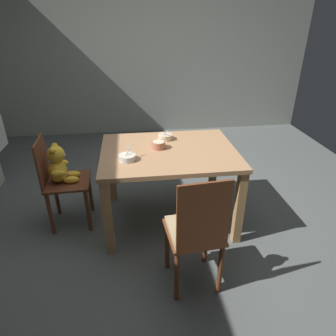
{
  "coord_description": "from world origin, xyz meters",
  "views": [
    {
      "loc": [
        -0.31,
        -2.39,
        1.8
      ],
      "look_at": [
        0.0,
        0.05,
        0.53
      ],
      "focal_mm": 31.8,
      "sensor_mm": 36.0,
      "label": 1
    }
  ],
  "objects_px": {
    "dining_table": "(169,161)",
    "porridge_bowl_terracotta_center": "(158,145)",
    "teddy_chair_near_front": "(196,225)",
    "porridge_bowl_cream_far_center": "(165,137)",
    "teddy_chair_near_left": "(60,172)",
    "porridge_bowl_white_near_left": "(127,157)"
  },
  "relations": [
    {
      "from": "dining_table",
      "to": "porridge_bowl_terracotta_center",
      "type": "xyz_separation_m",
      "value": [
        -0.09,
        0.05,
        0.14
      ]
    },
    {
      "from": "dining_table",
      "to": "teddy_chair_near_front",
      "type": "relative_size",
      "value": 1.26
    },
    {
      "from": "dining_table",
      "to": "porridge_bowl_cream_far_center",
      "type": "distance_m",
      "value": 0.29
    },
    {
      "from": "dining_table",
      "to": "teddy_chair_near_left",
      "type": "relative_size",
      "value": 1.37
    },
    {
      "from": "dining_table",
      "to": "porridge_bowl_white_near_left",
      "type": "relative_size",
      "value": 8.41
    },
    {
      "from": "teddy_chair_near_front",
      "to": "porridge_bowl_white_near_left",
      "type": "height_order",
      "value": "teddy_chair_near_front"
    },
    {
      "from": "teddy_chair_near_left",
      "to": "teddy_chair_near_front",
      "type": "bearing_deg",
      "value": -42.27
    },
    {
      "from": "teddy_chair_near_front",
      "to": "porridge_bowl_white_near_left",
      "type": "distance_m",
      "value": 0.83
    },
    {
      "from": "dining_table",
      "to": "porridge_bowl_cream_far_center",
      "type": "height_order",
      "value": "porridge_bowl_cream_far_center"
    },
    {
      "from": "porridge_bowl_white_near_left",
      "to": "dining_table",
      "type": "bearing_deg",
      "value": 23.65
    },
    {
      "from": "teddy_chair_near_left",
      "to": "porridge_bowl_cream_far_center",
      "type": "height_order",
      "value": "teddy_chair_near_left"
    },
    {
      "from": "teddy_chair_near_front",
      "to": "porridge_bowl_cream_far_center",
      "type": "bearing_deg",
      "value": -0.97
    },
    {
      "from": "teddy_chair_near_front",
      "to": "porridge_bowl_terracotta_center",
      "type": "relative_size",
      "value": 7.54
    },
    {
      "from": "dining_table",
      "to": "porridge_bowl_white_near_left",
      "type": "distance_m",
      "value": 0.42
    },
    {
      "from": "porridge_bowl_cream_far_center",
      "to": "porridge_bowl_terracotta_center",
      "type": "xyz_separation_m",
      "value": [
        -0.08,
        -0.2,
        0.01
      ]
    },
    {
      "from": "dining_table",
      "to": "teddy_chair_near_left",
      "type": "xyz_separation_m",
      "value": [
        -0.98,
        0.05,
        -0.08
      ]
    },
    {
      "from": "dining_table",
      "to": "teddy_chair_near_front",
      "type": "bearing_deg",
      "value": -84.7
    },
    {
      "from": "teddy_chair_near_front",
      "to": "porridge_bowl_white_near_left",
      "type": "relative_size",
      "value": 6.69
    },
    {
      "from": "teddy_chair_near_left",
      "to": "porridge_bowl_terracotta_center",
      "type": "relative_size",
      "value": 6.9
    },
    {
      "from": "teddy_chair_near_front",
      "to": "porridge_bowl_cream_far_center",
      "type": "relative_size",
      "value": 6.55
    },
    {
      "from": "dining_table",
      "to": "teddy_chair_near_front",
      "type": "height_order",
      "value": "teddy_chair_near_front"
    },
    {
      "from": "teddy_chair_near_left",
      "to": "porridge_bowl_cream_far_center",
      "type": "relative_size",
      "value": 5.99
    }
  ]
}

